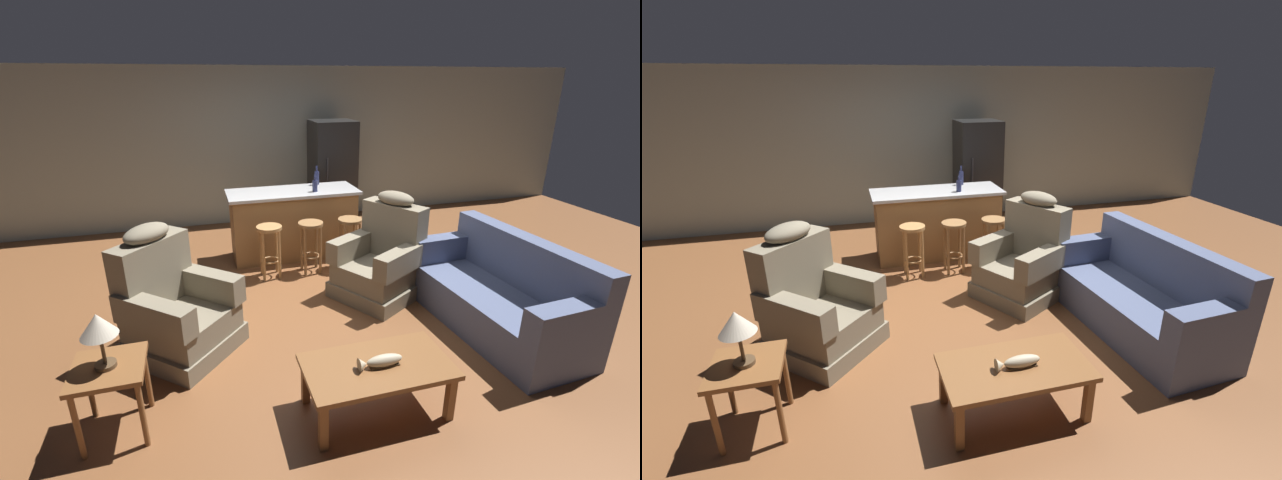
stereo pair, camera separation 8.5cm
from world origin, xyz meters
TOP-DOWN VIEW (x-y plane):
  - ground_plane at (0.00, 0.00)m, footprint 12.00×12.00m
  - back_wall at (0.00, 3.12)m, footprint 12.00×0.05m
  - coffee_table at (-0.12, -1.87)m, footprint 1.10×0.60m
  - fish_figurine at (-0.11, -1.90)m, footprint 0.34×0.10m
  - couch at (1.56, -1.11)m, footprint 0.95×1.95m
  - recliner_near_lamp at (-1.57, -0.59)m, footprint 1.19×1.19m
  - recliner_near_island at (0.70, -0.11)m, footprint 1.15×1.15m
  - end_table at (-1.97, -1.54)m, footprint 0.48×0.48m
  - table_lamp at (-1.98, -1.54)m, footprint 0.24×0.24m
  - kitchen_island at (0.00, 1.35)m, footprint 1.80×0.70m
  - bar_stool_left at (-0.45, 0.72)m, footprint 0.32×0.32m
  - bar_stool_middle at (0.08, 0.72)m, footprint 0.32×0.32m
  - bar_stool_right at (0.62, 0.72)m, footprint 0.32×0.32m
  - refrigerator at (0.96, 2.55)m, footprint 0.70×0.69m
  - bottle_tall_green at (0.28, 1.21)m, footprint 0.07×0.07m
  - bottle_short_amber at (0.42, 1.60)m, footprint 0.07×0.07m

SIDE VIEW (x-z plane):
  - ground_plane at x=0.00m, z-range 0.00..0.00m
  - couch at x=1.56m, z-range -0.13..0.81m
  - coffee_table at x=-0.12m, z-range 0.15..0.57m
  - recliner_near_lamp at x=-1.57m, z-range -0.18..1.02m
  - recliner_near_island at x=0.70m, z-range -0.18..1.02m
  - end_table at x=-1.97m, z-range 0.18..0.74m
  - fish_figurine at x=-0.11m, z-range 0.41..0.51m
  - bar_stool_left at x=-0.45m, z-range 0.13..0.81m
  - bar_stool_middle at x=0.08m, z-range 0.13..0.81m
  - bar_stool_right at x=0.62m, z-range 0.13..0.81m
  - kitchen_island at x=0.00m, z-range 0.00..0.95m
  - table_lamp at x=-1.98m, z-range 0.66..1.07m
  - refrigerator at x=0.96m, z-range 0.00..1.76m
  - bottle_tall_green at x=0.28m, z-range 0.92..1.14m
  - bottle_short_amber at x=0.42m, z-range 0.92..1.19m
  - back_wall at x=0.00m, z-range 0.00..2.60m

